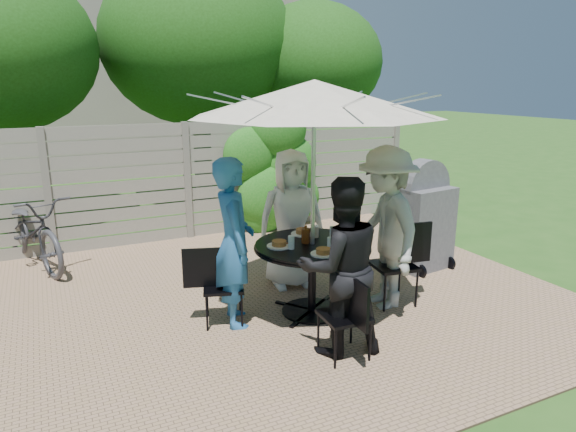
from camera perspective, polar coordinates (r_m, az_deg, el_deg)
name	(u,v)px	position (r m, az deg, el deg)	size (l,w,h in m)	color
backyard_envelope	(117,75)	(15.25, -18.46, 14.60)	(60.00, 60.00, 5.00)	#275219
patio_table	(312,265)	(5.47, 2.70, -5.50)	(1.41, 1.41, 0.79)	black
umbrella	(314,98)	(5.14, 2.94, 12.92)	(2.96, 2.96, 2.46)	silver
chair_back	(288,260)	(6.43, 0.05, -4.93)	(0.52, 0.70, 0.92)	black
person_back	(291,219)	(6.14, 0.38, -0.37)	(0.82, 0.54, 1.69)	silver
chair_left	(223,301)	(5.39, -7.29, -9.39)	(0.64, 0.50, 0.83)	black
person_left	(234,243)	(5.18, -6.04, -2.99)	(0.64, 0.42, 1.74)	#2563A1
chair_front	(345,333)	(4.76, 6.30, -12.78)	(0.42, 0.61, 0.83)	black
person_front	(341,267)	(4.64, 5.88, -5.70)	(0.81, 0.63, 1.66)	black
chair_right	(394,280)	(5.92, 11.68, -7.02)	(0.70, 0.51, 0.93)	black
person_right	(385,228)	(5.66, 10.78, -1.37)	(1.16, 0.67, 1.80)	#A8A9A4
plate_back	(303,232)	(5.71, 1.63, -1.81)	(0.26, 0.26, 0.06)	white
plate_left	(279,244)	(5.29, -0.99, -3.17)	(0.26, 0.26, 0.06)	white
plate_front	(324,252)	(5.06, 3.98, -4.05)	(0.26, 0.26, 0.06)	white
plate_right	(345,239)	(5.50, 6.31, -2.55)	(0.26, 0.26, 0.06)	white
glass_left	(291,242)	(5.20, 0.37, -2.95)	(0.07, 0.07, 0.14)	silver
glass_front	(330,244)	(5.17, 4.73, -3.12)	(0.07, 0.07, 0.14)	silver
glass_right	(333,233)	(5.55, 4.97, -1.88)	(0.07, 0.07, 0.14)	silver
syrup_jug	(306,236)	(5.40, 1.97, -2.20)	(0.09, 0.09, 0.16)	#59280C
coffee_cup	(315,232)	(5.60, 3.03, -1.78)	(0.08, 0.08, 0.12)	#C6B293
bicycle	(33,231)	(7.66, -26.51, -1.49)	(0.67, 1.93, 1.02)	#333338
bbq_grill	(422,220)	(7.02, 14.67, -0.38)	(0.79, 0.64, 1.48)	#5E5E63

